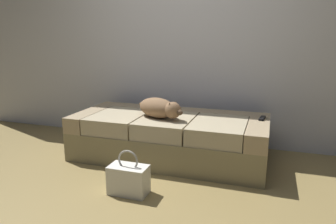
{
  "coord_description": "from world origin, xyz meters",
  "views": [
    {
      "loc": [
        0.99,
        -1.98,
        1.26
      ],
      "look_at": [
        0.0,
        0.98,
        0.51
      ],
      "focal_mm": 33.43,
      "sensor_mm": 36.0,
      "label": 1
    }
  ],
  "objects_px": {
    "couch": "(170,137)",
    "tv_remote": "(262,118)",
    "handbag": "(129,179)",
    "dog_tan": "(160,108)"
  },
  "relations": [
    {
      "from": "dog_tan",
      "to": "tv_remote",
      "type": "height_order",
      "value": "dog_tan"
    },
    {
      "from": "couch",
      "to": "handbag",
      "type": "height_order",
      "value": "couch"
    },
    {
      "from": "handbag",
      "to": "dog_tan",
      "type": "bearing_deg",
      "value": 89.66
    },
    {
      "from": "handbag",
      "to": "couch",
      "type": "bearing_deg",
      "value": 85.4
    },
    {
      "from": "tv_remote",
      "to": "handbag",
      "type": "relative_size",
      "value": 0.4
    },
    {
      "from": "tv_remote",
      "to": "handbag",
      "type": "distance_m",
      "value": 1.46
    },
    {
      "from": "couch",
      "to": "tv_remote",
      "type": "bearing_deg",
      "value": 8.94
    },
    {
      "from": "couch",
      "to": "tv_remote",
      "type": "xyz_separation_m",
      "value": [
        0.93,
        0.15,
        0.24
      ]
    },
    {
      "from": "dog_tan",
      "to": "handbag",
      "type": "xyz_separation_m",
      "value": [
        -0.0,
        -0.75,
        -0.44
      ]
    },
    {
      "from": "couch",
      "to": "dog_tan",
      "type": "bearing_deg",
      "value": -119.1
    }
  ]
}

